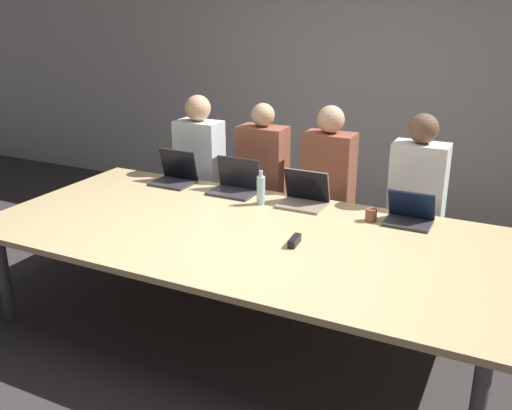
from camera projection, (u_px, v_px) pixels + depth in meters
The scene contains 14 objects.
ground_plane at pixel (246, 326), 3.99m from camera, with size 24.00×24.00×0.00m, color #383333.
curtain_wall at pixel (365, 80), 5.74m from camera, with size 12.00×0.06×2.80m.
conference_table at pixel (245, 237), 3.76m from camera, with size 3.49×1.66×0.72m.
laptop_far_center at pixel (304, 195), 4.20m from camera, with size 0.34×0.26×0.26m.
person_far_center at pixel (328, 193), 4.63m from camera, with size 0.40×0.24×1.39m.
bottle_far_center at pixel (261, 190), 4.20m from camera, with size 0.06×0.06×0.26m.
laptop_far_midleft at pixel (236, 183), 4.48m from camera, with size 0.37×0.27×0.27m.
person_far_midleft at pixel (263, 186), 4.87m from camera, with size 0.40×0.24×1.37m.
laptop_far_left at pixel (176, 174), 4.72m from camera, with size 0.34×0.27×0.27m.
person_far_left at pixel (200, 175), 5.09m from camera, with size 0.40×0.24×1.40m.
laptop_far_right at pixel (409, 214), 3.85m from camera, with size 0.31×0.23×0.23m.
person_far_right at pixel (416, 207), 4.30m from camera, with size 0.40×0.24×1.39m.
cup_far_right at pixel (371, 215), 3.90m from camera, with size 0.08×0.08×0.09m.
stapler at pixel (295, 241), 3.52m from camera, with size 0.06×0.15×0.05m.
Camera 1 is at (1.61, -3.08, 2.13)m, focal length 40.00 mm.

